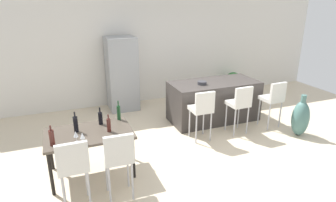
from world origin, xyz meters
TOP-DOWN VIEW (x-y plane):
  - ground_plane at (0.00, 0.00)m, footprint 10.00×10.00m
  - back_wall at (0.00, 2.81)m, footprint 10.00×0.12m
  - kitchen_island at (0.64, 0.87)m, footprint 2.03×0.92m
  - bar_chair_left at (-0.11, 0.03)m, footprint 0.41×0.41m
  - bar_chair_middle at (0.77, 0.03)m, footprint 0.41×0.41m
  - bar_chair_right at (1.63, 0.03)m, footprint 0.42×0.42m
  - dining_table at (-2.32, -0.38)m, footprint 1.34×0.85m
  - dining_chair_near at (-2.63, -1.17)m, footprint 0.40×0.40m
  - dining_chair_far at (-2.03, -1.17)m, footprint 0.42×0.42m
  - wine_bottle_left at (-1.77, -0.05)m, footprint 0.06×0.06m
  - wine_bottle_inner at (-2.86, -0.62)m, footprint 0.07×0.07m
  - wine_bottle_far at (-2.50, -0.28)m, footprint 0.07×0.07m
  - wine_bottle_right at (-2.09, -0.13)m, footprint 0.07×0.07m
  - wine_bottle_corner at (-2.02, -0.46)m, footprint 0.06×0.06m
  - wine_glass_middle at (-2.45, -0.73)m, footprint 0.07×0.07m
  - wine_glass_near at (-2.53, -0.64)m, footprint 0.07×0.07m
  - refrigerator at (-1.16, 2.37)m, footprint 0.72×0.68m
  - fruit_bowl at (0.28, 0.80)m, footprint 0.20×0.20m
  - floor_vase at (1.90, -0.52)m, footprint 0.35×0.35m
  - potted_plant at (2.15, 2.36)m, footprint 0.46×0.46m

SIDE VIEW (x-z plane):
  - ground_plane at x=0.00m, z-range 0.00..0.00m
  - floor_vase at x=1.90m, z-range -0.06..0.83m
  - potted_plant at x=2.15m, z-range 0.06..0.72m
  - kitchen_island at x=0.64m, z-range 0.00..0.92m
  - dining_table at x=-2.32m, z-range 0.30..1.04m
  - bar_chair_left at x=-0.11m, z-range 0.17..1.22m
  - bar_chair_middle at x=0.77m, z-range 0.17..1.22m
  - bar_chair_right at x=1.63m, z-range 0.17..1.22m
  - dining_chair_near at x=-2.63m, z-range 0.17..1.22m
  - dining_chair_far at x=-2.03m, z-range 0.17..1.22m
  - wine_bottle_right at x=-2.09m, z-range 0.70..1.00m
  - wine_bottle_corner at x=-2.02m, z-range 0.71..1.00m
  - wine_bottle_inner at x=-2.86m, z-range 0.71..1.02m
  - wine_glass_middle at x=-2.45m, z-range 0.78..0.95m
  - wine_glass_near at x=-2.53m, z-range 0.78..0.95m
  - wine_bottle_left at x=-1.77m, z-range 0.70..1.05m
  - wine_bottle_far at x=-2.50m, z-range 0.71..1.04m
  - refrigerator at x=-1.16m, z-range 0.00..1.84m
  - fruit_bowl at x=0.28m, z-range 0.92..0.99m
  - back_wall at x=0.00m, z-range 0.00..2.90m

